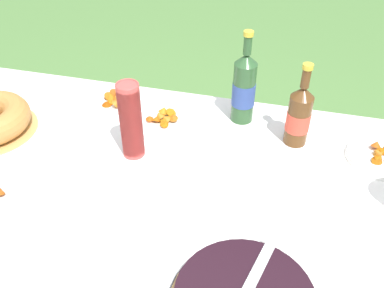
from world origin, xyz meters
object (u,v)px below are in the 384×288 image
(snack_plate_left, at_px, (382,156))
(cider_bottle_green, at_px, (244,88))
(cup_stack, at_px, (131,121))
(cider_bottle_amber, at_px, (299,115))
(snack_plate_near, at_px, (165,121))
(snack_plate_far, at_px, (111,101))

(snack_plate_left, bearing_deg, cider_bottle_green, 166.60)
(cup_stack, height_order, cider_bottle_amber, cider_bottle_amber)
(cup_stack, bearing_deg, cider_bottle_amber, 21.37)
(cider_bottle_amber, bearing_deg, snack_plate_left, -4.98)
(snack_plate_near, xyz_separation_m, snack_plate_far, (-0.24, 0.08, 0.00))
(snack_plate_near, xyz_separation_m, snack_plate_left, (0.75, -0.01, -0.00))
(cup_stack, height_order, cider_bottle_green, cider_bottle_green)
(cider_bottle_green, height_order, snack_plate_near, cider_bottle_green)
(cup_stack, relative_size, cider_bottle_amber, 0.90)
(snack_plate_left, xyz_separation_m, snack_plate_far, (-0.99, 0.09, 0.00))
(snack_plate_left, bearing_deg, snack_plate_far, 174.81)
(snack_plate_near, height_order, snack_plate_far, snack_plate_far)
(cider_bottle_amber, xyz_separation_m, snack_plate_near, (-0.46, -0.01, -0.10))
(cup_stack, distance_m, snack_plate_far, 0.35)
(cider_bottle_amber, relative_size, snack_plate_left, 1.31)
(cider_bottle_green, relative_size, snack_plate_near, 1.48)
(cup_stack, height_order, snack_plate_left, cup_stack)
(cup_stack, height_order, snack_plate_far, cup_stack)
(cider_bottle_green, xyz_separation_m, snack_plate_far, (-0.51, -0.03, -0.12))
(snack_plate_left, distance_m, snack_plate_far, 1.00)
(cider_bottle_green, xyz_separation_m, snack_plate_left, (0.48, -0.12, -0.12))
(cider_bottle_green, distance_m, cider_bottle_amber, 0.22)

